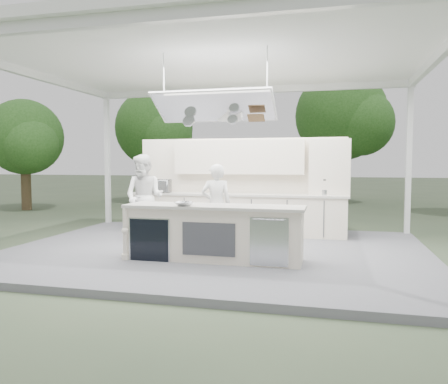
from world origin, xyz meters
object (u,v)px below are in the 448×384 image
(head_chef, at_px, (216,205))
(sous_chef, at_px, (144,197))
(demo_island, at_px, (213,233))
(back_counter, at_px, (237,213))

(head_chef, xyz_separation_m, sous_chef, (-1.69, 0.29, 0.10))
(demo_island, distance_m, sous_chef, 2.53)
(demo_island, relative_size, head_chef, 1.88)
(sous_chef, bearing_deg, head_chef, -6.54)
(demo_island, xyz_separation_m, back_counter, (-0.18, 2.81, 0.00))
(demo_island, height_order, sous_chef, sous_chef)
(sous_chef, bearing_deg, back_counter, 38.77)
(sous_chef, bearing_deg, demo_island, -34.90)
(demo_island, height_order, head_chef, head_chef)
(demo_island, distance_m, back_counter, 2.82)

